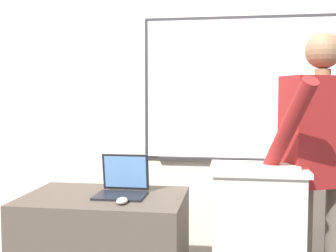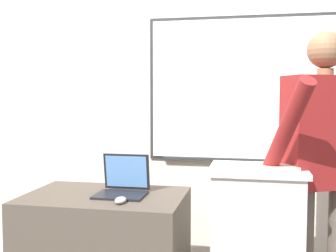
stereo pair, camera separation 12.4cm
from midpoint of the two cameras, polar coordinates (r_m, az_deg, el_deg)
back_wall at (r=3.27m, az=4.56°, el=5.90°), size 6.40×0.17×2.95m
lectern_podium at (r=2.58m, az=13.31°, el=-16.04°), size 0.54×0.42×0.97m
person_presenter at (r=2.58m, az=21.58°, el=-4.18°), size 0.62×0.70×1.73m
laptop at (r=2.56m, az=-4.65°, el=-7.68°), size 0.29×0.26×0.24m
wireless_keyboard at (r=2.40m, az=13.45°, el=-5.40°), size 0.45×0.15×0.02m
computer_mouse_by_laptop at (r=2.35m, az=-4.93°, el=-9.99°), size 0.06×0.10×0.03m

